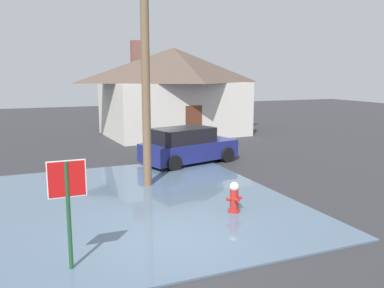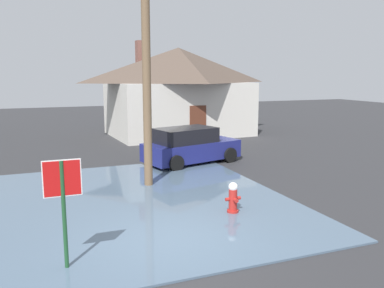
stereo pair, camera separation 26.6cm
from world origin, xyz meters
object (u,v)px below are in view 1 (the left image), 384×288
Objects in this scene: stop_sign_near at (68,193)px; house at (174,90)px; fire_hydrant at (234,198)px; utility_pole at (145,37)px; parked_car at (187,146)px.

house is at bearing 63.35° from stop_sign_near.
fire_hydrant is at bearing -103.89° from house.
utility_pole is at bearing -114.57° from house.
utility_pole is at bearing -132.75° from parked_car.
house is at bearing 76.11° from fire_hydrant.
parked_car is (5.67, 7.97, -0.82)m from stop_sign_near.
parked_car is at bearing 47.25° from utility_pole.
utility_pole is 1.04× the size of house.
stop_sign_near is at bearing -116.65° from house.
fire_hydrant is at bearing 20.35° from stop_sign_near.
fire_hydrant is 0.20× the size of parked_car.
house is at bearing 65.43° from utility_pole.
house is (4.93, 10.77, -2.14)m from utility_pole.
stop_sign_near is 0.24× the size of house.
utility_pole reaches higher than house.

